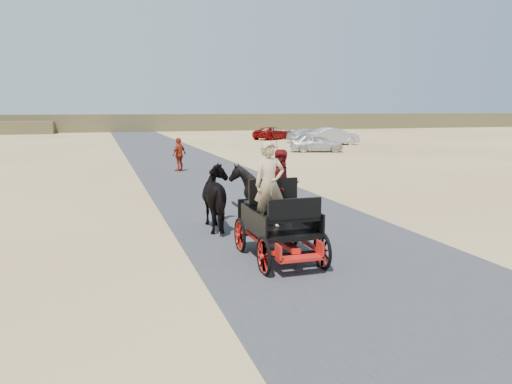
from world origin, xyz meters
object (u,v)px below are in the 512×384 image
object	(u,v)px
car_b	(333,136)
carriage	(279,243)
car_d	(273,133)
car_c	(310,136)
pedestrian	(179,155)
car_a	(317,143)
horse_right	(260,196)
horse_left	(220,198)

from	to	relation	value
car_b	carriage	bearing A→B (deg)	147.08
carriage	car_d	size ratio (longest dim) A/B	0.52
carriage	car_c	bearing A→B (deg)	65.27
pedestrian	car_c	world-z (taller)	pedestrian
car_a	car_d	world-z (taller)	car_a
pedestrian	car_b	world-z (taller)	pedestrian
carriage	car_c	xyz separation A→B (m)	(15.72, 34.13, 0.30)
horse_right	car_c	bearing A→B (deg)	-115.98
carriage	car_b	world-z (taller)	car_b
horse_right	car_d	xyz separation A→B (m)	(13.38, 36.69, -0.20)
pedestrian	car_c	distance (m)	23.92
car_a	car_b	distance (m)	7.52
horse_left	car_c	size ratio (longest dim) A/B	0.44
horse_right	car_d	distance (m)	39.05
car_d	car_a	bearing A→B (deg)	139.29
horse_right	car_a	world-z (taller)	horse_right
horse_right	car_b	xyz separation A→B (m)	(15.80, 27.43, -0.09)
carriage	car_a	distance (m)	27.10
carriage	car_b	xyz separation A→B (m)	(16.35, 30.43, 0.40)
horse_right	car_c	world-z (taller)	horse_right
carriage	car_d	distance (m)	42.06
horse_right	car_a	bearing A→B (deg)	-118.14
pedestrian	car_a	size ratio (longest dim) A/B	0.44
car_d	pedestrian	bearing A→B (deg)	117.07
horse_right	horse_left	bearing A→B (deg)	0.00
horse_right	car_a	xyz separation A→B (m)	(11.40, 21.32, -0.18)
horse_left	car_c	world-z (taller)	horse_left
car_a	car_c	xyz separation A→B (m)	(3.76, 9.81, -0.01)
carriage	car_b	bearing A→B (deg)	61.75
car_b	car_d	size ratio (longest dim) A/B	0.99
carriage	horse_right	world-z (taller)	horse_right
carriage	pedestrian	distance (m)	15.79
pedestrian	car_c	bearing A→B (deg)	-173.43
carriage	car_b	size ratio (longest dim) A/B	0.52
car_a	car_b	xyz separation A→B (m)	(4.39, 6.10, 0.09)
horse_left	pedestrian	world-z (taller)	pedestrian
pedestrian	car_b	xyz separation A→B (m)	(15.96, 14.65, -0.11)
horse_right	car_a	distance (m)	24.18
horse_right	car_d	bearing A→B (deg)	-110.03
horse_left	pedestrian	xyz separation A→B (m)	(0.93, 12.78, 0.02)
pedestrian	horse_right	bearing A→B (deg)	47.22
car_b	car_a	bearing A→B (deg)	139.59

